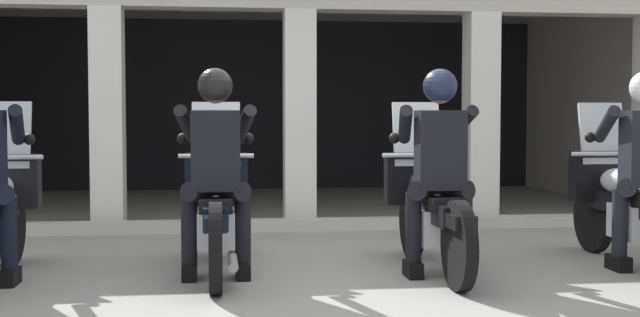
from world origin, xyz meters
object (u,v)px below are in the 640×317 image
(motorcycle_center_left, at_px, (216,209))
(police_officer_center_right, at_px, (439,154))
(police_officer_center_left, at_px, (216,155))
(motorcycle_far_right, at_px, (625,204))
(motorcycle_center_right, at_px, (429,207))

(motorcycle_center_left, bearing_deg, police_officer_center_right, -19.16)
(police_officer_center_left, height_order, police_officer_center_right, same)
(motorcycle_far_right, bearing_deg, police_officer_center_right, -178.76)
(motorcycle_center_left, xyz_separation_m, police_officer_center_left, (-0.00, -0.28, 0.44))
(police_officer_center_right, distance_m, motorcycle_far_right, 1.78)
(motorcycle_far_right, bearing_deg, motorcycle_center_left, 168.92)
(police_officer_center_left, height_order, motorcycle_center_right, police_officer_center_left)
(motorcycle_center_left, relative_size, police_officer_center_right, 1.29)
(police_officer_center_left, distance_m, motorcycle_center_right, 1.75)
(motorcycle_center_right, xyz_separation_m, motorcycle_far_right, (1.69, 0.07, 0.00))
(motorcycle_center_left, height_order, police_officer_center_right, police_officer_center_right)
(motorcycle_center_right, relative_size, police_officer_center_right, 1.29)
(motorcycle_center_left, distance_m, police_officer_center_right, 1.78)
(police_officer_center_left, xyz_separation_m, motorcycle_center_right, (1.69, 0.18, -0.44))
(motorcycle_far_right, bearing_deg, police_officer_center_left, 173.72)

